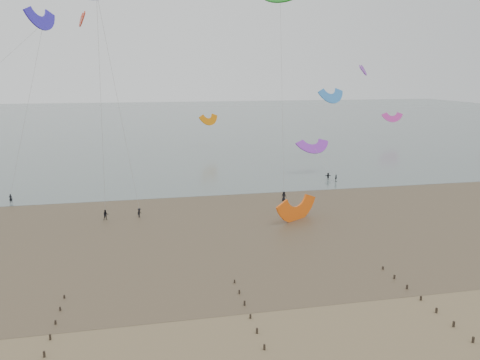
# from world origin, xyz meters

# --- Properties ---
(ground) EXTENTS (500.00, 500.00, 0.00)m
(ground) POSITION_xyz_m (0.00, 0.00, 0.00)
(ground) COLOR brown
(ground) RESTS_ON ground
(sea_and_shore) EXTENTS (500.00, 665.00, 0.03)m
(sea_and_shore) POSITION_xyz_m (-4.08, 34.40, 0.01)
(sea_and_shore) COLOR #475654
(sea_and_shore) RESTS_ON ground
(kitesurfer_lead) EXTENTS (0.63, 0.44, 1.65)m
(kitesurfer_lead) POSITION_xyz_m (-29.12, 52.43, 0.83)
(kitesurfer_lead) COLOR black
(kitesurfer_lead) RESTS_ON ground
(kitesurfers) EXTENTS (149.51, 20.87, 1.87)m
(kitesurfers) POSITION_xyz_m (23.41, 48.63, 0.85)
(kitesurfers) COLOR black
(kitesurfers) RESTS_ON ground
(grounded_kite) EXTENTS (9.68, 9.14, 4.22)m
(grounded_kite) POSITION_xyz_m (18.11, 32.46, 0.00)
(grounded_kite) COLOR #FF5E10
(grounded_kite) RESTS_ON ground
(kites_airborne) EXTENTS (235.83, 100.88, 38.62)m
(kites_airborne) POSITION_xyz_m (-6.42, 89.53, 20.94)
(kites_airborne) COLOR purple
(kites_airborne) RESTS_ON ground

